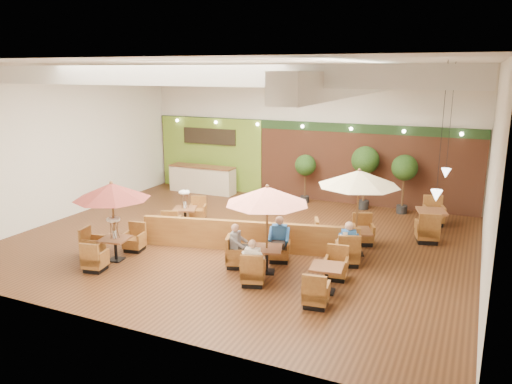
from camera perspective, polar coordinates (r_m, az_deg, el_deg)
The scene contains 17 objects.
room at distance 16.15m, azimuth 0.89°, elevation 7.93°, with size 14.04×14.00×5.52m.
service_counter at distance 22.15m, azimuth -6.15°, elevation 1.47°, with size 3.00×0.75×1.18m.
booth_divider at distance 14.93m, azimuth -0.88°, elevation -5.06°, with size 6.54×0.18×0.91m, color brown.
table_0 at distance 14.41m, azimuth -16.23°, elevation -1.31°, with size 2.22×2.32×2.31m.
table_1 at distance 12.97m, azimuth 1.04°, elevation -1.99°, with size 2.35×2.48×2.41m.
table_2 at distance 14.56m, azimuth 11.37°, elevation -0.08°, with size 2.52×2.67×2.57m.
table_3 at distance 17.34m, azimuth -8.10°, elevation -2.38°, with size 0.98×2.40×1.45m.
table_4 at distance 12.41m, azimuth 8.07°, elevation -9.85°, with size 0.86×2.33×0.85m.
table_5 at distance 17.49m, azimuth 19.32°, elevation -3.26°, with size 1.11×2.81×1.00m.
topiary_0 at distance 20.21m, azimuth 5.66°, elevation 2.86°, with size 0.85×0.85×1.97m.
topiary_1 at distance 19.52m, azimuth 12.37°, elevation 3.30°, with size 1.06×1.06×2.46m.
topiary_2 at distance 19.31m, azimuth 16.61°, elevation 2.43°, with size 0.96×0.96×2.24m.
diner_0 at distance 12.51m, azimuth -0.36°, elevation -7.45°, with size 0.40×0.35×0.75m.
diner_1 at distance 14.02m, azimuth 2.67°, elevation -4.94°, with size 0.46×0.41×0.85m.
diner_2 at distance 13.61m, azimuth -2.17°, elevation -5.64°, with size 0.37×0.42×0.78m.
diner_3 at distance 13.97m, azimuth 10.51°, elevation -5.28°, with size 0.44×0.40×0.81m.
diner_4 at distance 13.98m, azimuth 10.51°, elevation -5.33°, with size 0.43×0.41×0.78m.
Camera 1 is at (6.67, -13.51, 5.26)m, focal length 35.00 mm.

